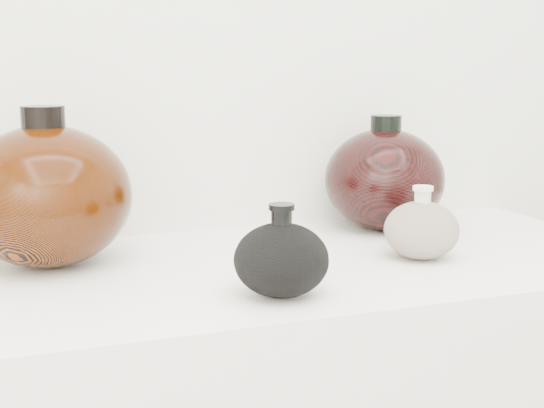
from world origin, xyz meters
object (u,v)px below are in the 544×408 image
object	(u,v)px
cream_gourd_vase	(422,229)
right_round_pot	(384,179)
left_round_pot	(47,196)
black_gourd_vase	(281,259)

from	to	relation	value
cream_gourd_vase	right_round_pot	bearing A→B (deg)	77.27
cream_gourd_vase	left_round_pot	world-z (taller)	left_round_pot
cream_gourd_vase	left_round_pot	xyz separation A→B (m)	(-0.52, 0.15, 0.06)
right_round_pot	black_gourd_vase	bearing A→B (deg)	-135.72
left_round_pot	right_round_pot	size ratio (longest dim) A/B	1.18
cream_gourd_vase	left_round_pot	size ratio (longest dim) A/B	0.42
left_round_pot	cream_gourd_vase	bearing A→B (deg)	-16.09
black_gourd_vase	left_round_pot	size ratio (longest dim) A/B	0.43
right_round_pot	left_round_pot	bearing A→B (deg)	-175.10
black_gourd_vase	left_round_pot	distance (m)	0.37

